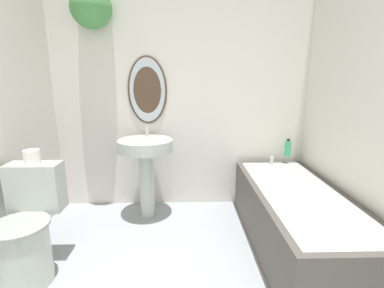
% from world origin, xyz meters
% --- Properties ---
extents(wall_back, '(2.74, 0.38, 2.40)m').
position_xyz_m(wall_back, '(-0.11, 2.69, 1.30)').
color(wall_back, silver).
rests_on(wall_back, ground_plane).
extents(toilet, '(0.38, 0.54, 0.77)m').
position_xyz_m(toilet, '(-1.06, 1.52, 0.33)').
color(toilet, '#B2BCB2').
rests_on(toilet, ground_plane).
extents(pedestal_sink, '(0.53, 0.53, 0.90)m').
position_xyz_m(pedestal_sink, '(-0.35, 2.37, 0.62)').
color(pedestal_sink, '#B2BCB2').
rests_on(pedestal_sink, ground_plane).
extents(bathtub, '(0.70, 1.66, 0.57)m').
position_xyz_m(bathtub, '(0.94, 1.80, 0.26)').
color(bathtub, '#4C4742').
rests_on(bathtub, ground_plane).
extents(shampoo_bottle, '(0.06, 0.06, 0.18)m').
position_xyz_m(shampoo_bottle, '(1.11, 2.56, 0.66)').
color(shampoo_bottle, '#38B275').
rests_on(shampoo_bottle, bathtub).
extents(toilet_paper_roll, '(0.11, 0.11, 0.10)m').
position_xyz_m(toilet_paper_roll, '(-1.06, 1.70, 0.82)').
color(toilet_paper_roll, white).
rests_on(toilet_paper_roll, toilet).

